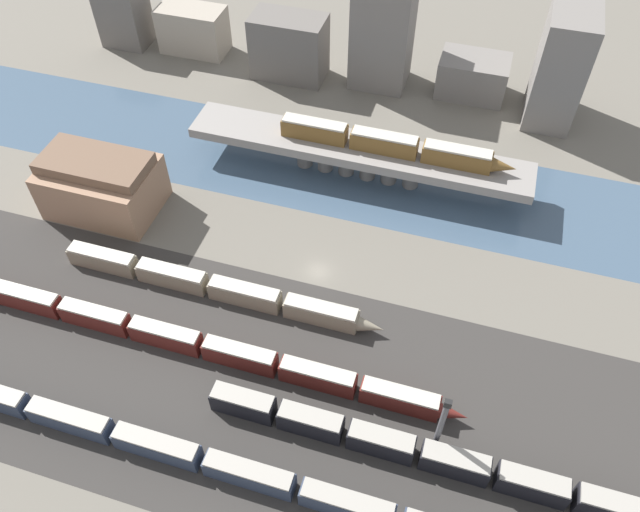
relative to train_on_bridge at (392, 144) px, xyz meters
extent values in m
plane|color=#666056|center=(-6.48, -26.22, -9.02)|extent=(400.00, 400.00, 0.00)
cube|color=#33302D|center=(-6.48, -50.22, -9.01)|extent=(280.00, 42.00, 0.01)
cube|color=#3D5166|center=(-6.48, 0.00, -9.02)|extent=(320.00, 25.86, 0.01)
cube|color=gray|center=(-6.48, 0.00, -2.77)|extent=(66.30, 9.62, 1.89)
cylinder|color=slate|center=(-17.26, 0.00, -6.37)|extent=(3.07, 3.07, 5.30)
cylinder|color=slate|center=(-12.95, 0.00, -6.37)|extent=(3.07, 3.07, 5.30)
cylinder|color=slate|center=(-8.64, 0.00, -6.37)|extent=(3.07, 3.07, 5.30)
cylinder|color=slate|center=(-4.33, 0.00, -6.37)|extent=(3.07, 3.07, 5.30)
cylinder|color=slate|center=(-0.02, 0.00, -6.37)|extent=(3.07, 3.07, 5.30)
cylinder|color=slate|center=(4.29, 0.00, -6.37)|extent=(3.07, 3.07, 5.30)
cube|color=brown|center=(-15.18, 0.00, -0.15)|extent=(12.67, 3.01, 3.35)
cube|color=#B7B2A3|center=(-15.18, 0.00, 1.72)|extent=(12.16, 2.77, 0.40)
cube|color=brown|center=(-1.58, 0.00, -0.15)|extent=(12.67, 3.01, 3.35)
cube|color=#B7B2A3|center=(-1.58, 0.00, 1.72)|extent=(12.16, 2.77, 0.40)
cube|color=brown|center=(12.02, 0.00, -0.15)|extent=(12.67, 3.01, 3.35)
cube|color=#B7B2A3|center=(12.02, 0.00, 1.72)|extent=(12.16, 2.77, 0.40)
cone|color=brown|center=(20.58, 0.00, -0.32)|extent=(4.43, 2.71, 2.71)
cube|color=#2D384C|center=(-31.49, -63.52, -7.37)|extent=(12.46, 2.66, 3.29)
cube|color=#9E998E|center=(-31.49, -63.52, -5.53)|extent=(11.96, 2.45, 0.40)
cube|color=#2D384C|center=(-18.06, -63.52, -7.37)|extent=(12.46, 2.66, 3.29)
cube|color=#9E998E|center=(-18.06, -63.52, -5.53)|extent=(11.96, 2.45, 0.40)
cube|color=#2D384C|center=(-4.64, -63.52, -7.37)|extent=(12.46, 2.66, 3.29)
cube|color=#9E998E|center=(-4.64, -63.52, -5.53)|extent=(11.96, 2.45, 0.40)
cube|color=#2D384C|center=(8.78, -63.52, -7.37)|extent=(12.46, 2.66, 3.29)
cube|color=#9E998E|center=(8.78, -63.52, -5.53)|extent=(11.96, 2.45, 0.40)
cube|color=black|center=(-9.14, -54.17, -7.18)|extent=(9.25, 2.92, 3.67)
cube|color=#9E998E|center=(-9.14, -54.17, -5.14)|extent=(8.88, 2.69, 0.40)
cube|color=black|center=(0.95, -54.17, -7.18)|extent=(9.25, 2.92, 3.67)
cube|color=#9E998E|center=(0.95, -54.17, -5.14)|extent=(8.88, 2.69, 0.40)
cube|color=black|center=(11.04, -54.17, -7.18)|extent=(9.25, 2.92, 3.67)
cube|color=#9E998E|center=(11.04, -54.17, -5.14)|extent=(8.88, 2.69, 0.40)
cube|color=black|center=(21.12, -54.17, -7.18)|extent=(9.25, 2.92, 3.67)
cube|color=#9E998E|center=(21.12, -54.17, -5.14)|extent=(8.88, 2.69, 0.40)
cube|color=black|center=(31.21, -54.17, -7.18)|extent=(9.25, 2.92, 3.67)
cube|color=#9E998E|center=(31.21, -54.17, -5.14)|extent=(8.88, 2.69, 0.40)
cube|color=black|center=(41.30, -54.17, -7.18)|extent=(9.25, 2.92, 3.67)
cube|color=#9E998E|center=(41.30, -54.17, -5.14)|extent=(8.88, 2.69, 0.40)
cube|color=#5B1E19|center=(-49.52, -46.93, -7.30)|extent=(11.54, 2.61, 3.43)
cube|color=#B7B2A3|center=(-49.52, -46.93, -5.39)|extent=(11.08, 2.40, 0.40)
cube|color=#5B1E19|center=(-37.19, -46.93, -7.30)|extent=(11.54, 2.61, 3.43)
cube|color=#B7B2A3|center=(-37.19, -46.93, -5.39)|extent=(11.08, 2.40, 0.40)
cube|color=#5B1E19|center=(-24.86, -46.93, -7.30)|extent=(11.54, 2.61, 3.43)
cube|color=#B7B2A3|center=(-24.86, -46.93, -5.39)|extent=(11.08, 2.40, 0.40)
cube|color=#5B1E19|center=(-12.53, -46.93, -7.30)|extent=(11.54, 2.61, 3.43)
cube|color=#B7B2A3|center=(-12.53, -46.93, -5.39)|extent=(11.08, 2.40, 0.40)
cube|color=#5B1E19|center=(-0.21, -46.93, -7.30)|extent=(11.54, 2.61, 3.43)
cube|color=#B7B2A3|center=(-0.21, -46.93, -5.39)|extent=(11.08, 2.40, 0.40)
cube|color=#5B1E19|center=(12.12, -46.93, -7.30)|extent=(11.54, 2.61, 3.43)
cube|color=#B7B2A3|center=(12.12, -46.93, -5.39)|extent=(11.08, 2.40, 0.40)
cone|color=#5B1E19|center=(19.91, -46.93, -7.48)|extent=(4.04, 2.35, 2.35)
cube|color=gray|center=(-42.21, -35.75, -7.39)|extent=(12.11, 2.74, 3.25)
cube|color=#B7B2A3|center=(-42.21, -35.75, -5.57)|extent=(11.62, 2.52, 0.40)
cube|color=gray|center=(-29.17, -35.75, -7.39)|extent=(12.11, 2.74, 3.25)
cube|color=#B7B2A3|center=(-29.17, -35.75, -5.57)|extent=(11.62, 2.52, 0.40)
cube|color=gray|center=(-16.12, -35.75, -7.39)|extent=(12.11, 2.74, 3.25)
cube|color=#B7B2A3|center=(-16.12, -35.75, -5.57)|extent=(11.62, 2.52, 0.40)
cube|color=gray|center=(-3.08, -35.75, -7.39)|extent=(12.11, 2.74, 3.25)
cube|color=#B7B2A3|center=(-3.08, -35.75, -5.57)|extent=(11.62, 2.52, 0.40)
cone|color=gray|center=(5.10, -35.75, -7.55)|extent=(4.24, 2.46, 2.46)
cube|color=#937056|center=(-49.18, -22.14, -4.31)|extent=(19.82, 13.82, 9.41)
cube|color=brown|center=(-49.18, -22.14, 1.43)|extent=(19.42, 9.67, 2.07)
cylinder|color=#4C4C51|center=(18.17, -51.80, -2.99)|extent=(0.80, 0.80, 12.05)
cube|color=black|center=(18.17, -51.80, 3.63)|extent=(1.00, 0.70, 1.20)
cube|color=#605B56|center=(-73.34, 31.47, -1.26)|extent=(10.86, 8.44, 15.52)
cube|color=gray|center=(-55.93, 32.91, -3.62)|extent=(15.74, 8.44, 10.79)
cube|color=#605B56|center=(-30.32, 29.40, -1.83)|extent=(16.61, 9.34, 14.39)
cube|color=slate|center=(-9.76, 33.07, 2.91)|extent=(12.59, 10.99, 23.85)
cube|color=slate|center=(11.07, 34.31, -4.69)|extent=(15.05, 10.17, 8.66)
cube|color=slate|center=(28.12, 30.85, 2.89)|extent=(9.65, 14.96, 23.81)
camera|label=1|loc=(13.62, -91.50, 73.96)|focal=35.00mm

